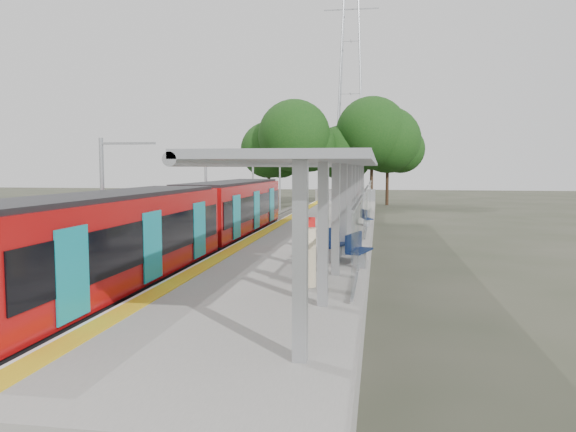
# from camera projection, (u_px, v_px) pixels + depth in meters

# --- Properties ---
(ground) EXTENTS (200.00, 200.00, 0.00)m
(ground) POSITION_uv_depth(u_px,v_px,m) (222.00, 369.00, 12.16)
(ground) COLOR #474438
(ground) RESTS_ON ground
(trackbed) EXTENTS (3.00, 70.00, 0.24)m
(trackbed) POSITION_uv_depth(u_px,v_px,m) (242.00, 241.00, 32.54)
(trackbed) COLOR #59544C
(trackbed) RESTS_ON ground
(platform) EXTENTS (6.00, 50.00, 1.00)m
(platform) POSITION_uv_depth(u_px,v_px,m) (319.00, 236.00, 31.79)
(platform) COLOR gray
(platform) RESTS_ON ground
(tactile_strip) EXTENTS (0.60, 50.00, 0.02)m
(tactile_strip) POSITION_uv_depth(u_px,v_px,m) (275.00, 226.00, 32.15)
(tactile_strip) COLOR yellow
(tactile_strip) RESTS_ON platform
(end_fence) EXTENTS (6.00, 0.10, 1.20)m
(end_fence) POSITION_uv_depth(u_px,v_px,m) (345.00, 195.00, 56.23)
(end_fence) COLOR #9EA0A5
(end_fence) RESTS_ON platform
(train) EXTENTS (2.74, 27.60, 3.62)m
(train) POSITION_uv_depth(u_px,v_px,m) (189.00, 223.00, 23.39)
(train) COLOR black
(train) RESTS_ON ground
(canopy) EXTENTS (3.27, 38.00, 3.66)m
(canopy) POSITION_uv_depth(u_px,v_px,m) (344.00, 171.00, 27.46)
(canopy) COLOR #9EA0A5
(canopy) RESTS_ON platform
(pylon) EXTENTS (8.00, 4.00, 38.00)m
(pylon) POSITION_uv_depth(u_px,v_px,m) (351.00, 68.00, 82.47)
(pylon) COLOR #9EA0A5
(pylon) RESTS_ON ground
(tree_cluster) EXTENTS (20.50, 12.48, 12.45)m
(tree_cluster) POSITION_uv_depth(u_px,v_px,m) (339.00, 140.00, 63.59)
(tree_cluster) COLOR #382316
(tree_cluster) RESTS_ON ground
(catenary_masts) EXTENTS (2.08, 48.16, 5.40)m
(catenary_masts) POSITION_uv_depth(u_px,v_px,m) (207.00, 193.00, 31.59)
(catenary_masts) COLOR #9EA0A5
(catenary_masts) RESTS_ON ground
(bench_near) EXTENTS (0.93, 1.69, 1.11)m
(bench_near) POSITION_uv_depth(u_px,v_px,m) (357.00, 248.00, 19.38)
(bench_near) COLOR #0E1E48
(bench_near) RESTS_ON platform
(bench_mid) EXTENTS (1.09, 1.73, 1.13)m
(bench_mid) POSITION_uv_depth(u_px,v_px,m) (333.00, 242.00, 20.78)
(bench_mid) COLOR #0E1E48
(bench_mid) RESTS_ON platform
(bench_far) EXTENTS (0.80, 1.42, 0.93)m
(bench_far) POSITION_uv_depth(u_px,v_px,m) (365.00, 217.00, 32.67)
(bench_far) COLOR #0E1E48
(bench_far) RESTS_ON platform
(info_pillar_near) EXTENTS (0.45, 0.45, 1.97)m
(info_pillar_near) POSITION_uv_depth(u_px,v_px,m) (308.00, 257.00, 15.84)
(info_pillar_near) COLOR beige
(info_pillar_near) RESTS_ON platform
(info_pillar_far) EXTENTS (0.42, 0.42, 1.86)m
(info_pillar_far) POSITION_uv_depth(u_px,v_px,m) (354.00, 207.00, 36.01)
(info_pillar_far) COLOR beige
(info_pillar_far) RESTS_ON platform
(litter_bin) EXTENTS (0.61, 0.61, 1.00)m
(litter_bin) POSITION_uv_depth(u_px,v_px,m) (327.00, 244.00, 21.16)
(litter_bin) COLOR #9EA0A5
(litter_bin) RESTS_ON platform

